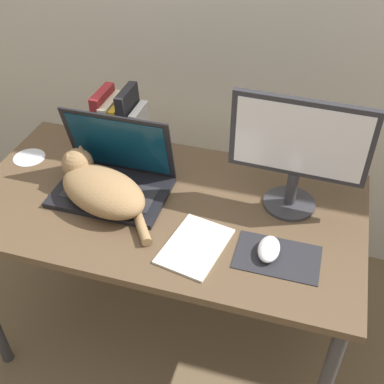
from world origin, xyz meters
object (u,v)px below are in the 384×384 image
at_px(cat, 100,187).
at_px(computer_mouse, 269,249).
at_px(cd_disc, 29,158).
at_px(notepad, 195,246).
at_px(external_monitor, 298,149).
at_px(laptop, 114,177).
at_px(book_row, 120,123).

height_order(cat, computer_mouse, cat).
bearing_deg(cd_disc, notepad, -20.31).
xyz_separation_m(external_monitor, cd_disc, (-0.98, -0.01, -0.22)).
relative_size(external_monitor, cd_disc, 3.58).
bearing_deg(laptop, book_row, 106.72).
bearing_deg(book_row, notepad, -46.05).
relative_size(cat, book_row, 1.59).
bearing_deg(computer_mouse, cd_disc, 166.00).
relative_size(laptop, external_monitor, 0.89).
distance_m(book_row, notepad, 0.61).
bearing_deg(book_row, cat, -79.78).
height_order(external_monitor, computer_mouse, external_monitor).
distance_m(external_monitor, cd_disc, 1.01).
height_order(book_row, notepad, book_row).
bearing_deg(cd_disc, cat, -23.03).
relative_size(cat, cd_disc, 3.39).
xyz_separation_m(external_monitor, book_row, (-0.67, 0.16, -0.11)).
relative_size(book_row, notepad, 0.98).
distance_m(laptop, computer_mouse, 0.59).
bearing_deg(external_monitor, laptop, -171.65).
relative_size(computer_mouse, book_row, 0.43).
bearing_deg(external_monitor, book_row, 166.78).
relative_size(external_monitor, book_row, 1.68).
bearing_deg(computer_mouse, external_monitor, 83.15).
distance_m(computer_mouse, book_row, 0.76).
bearing_deg(laptop, notepad, -28.90).
bearing_deg(computer_mouse, book_row, 147.86).
bearing_deg(laptop, cat, -101.08).
bearing_deg(computer_mouse, notepad, -171.09).
xyz_separation_m(cat, book_row, (-0.06, 0.32, 0.05)).
distance_m(notepad, cd_disc, 0.78).
height_order(external_monitor, notepad, external_monitor).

